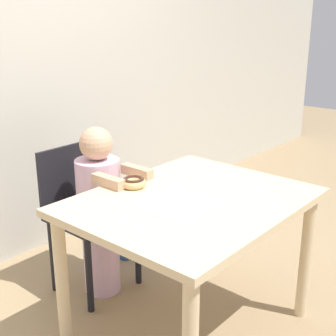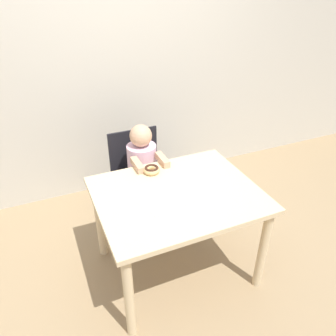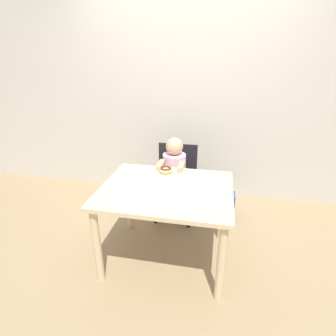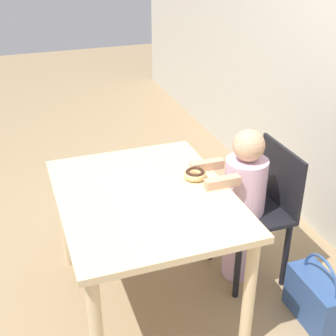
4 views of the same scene
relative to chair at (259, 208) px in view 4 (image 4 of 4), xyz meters
The scene contains 7 objects.
ground_plane 0.83m from the chair, 86.66° to the right, with size 12.00×12.00×0.00m, color #997F5B.
dining_table 0.71m from the chair, 86.66° to the right, with size 1.06×0.86×0.70m.
chair is the anchor object (origin of this frame).
child_figure 0.11m from the chair, 90.00° to the right, with size 0.25×0.41×0.95m.
donut 0.49m from the chair, 93.85° to the right, with size 0.12×0.12×0.05m.
napkin 0.75m from the chair, 95.37° to the right, with size 0.33×0.33×0.00m.
handbag 0.58m from the chair, 13.22° to the left, with size 0.36×0.17×0.41m.
Camera 4 is at (1.94, -0.56, 1.92)m, focal length 50.00 mm.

